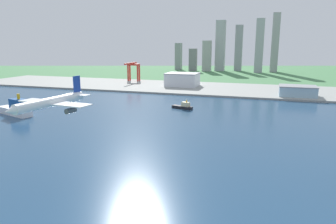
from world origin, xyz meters
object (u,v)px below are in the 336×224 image
(ferry_boat, at_px, (16,109))
(tugboat_small, at_px, (183,106))
(port_crane_red, at_px, (133,68))
(warehouse_annex, at_px, (298,91))
(airplane_landing, at_px, (50,103))
(warehouse_main, at_px, (182,79))

(ferry_boat, bearing_deg, tugboat_small, 28.28)
(tugboat_small, relative_size, port_crane_red, 0.51)
(ferry_boat, distance_m, port_crane_red, 280.57)
(ferry_boat, distance_m, warehouse_annex, 332.77)
(port_crane_red, bearing_deg, warehouse_annex, -17.54)
(airplane_landing, distance_m, warehouse_annex, 341.15)
(ferry_boat, bearing_deg, warehouse_annex, 35.69)
(warehouse_main, xyz_separation_m, warehouse_annex, (168.44, -49.20, -3.67))
(tugboat_small, relative_size, ferry_boat, 0.51)
(tugboat_small, bearing_deg, warehouse_annex, 43.17)
(tugboat_small, xyz_separation_m, ferry_boat, (-148.48, -79.90, 3.21))
(airplane_landing, height_order, warehouse_annex, airplane_landing)
(ferry_boat, bearing_deg, airplane_landing, -40.65)
(tugboat_small, bearing_deg, port_crane_red, 126.75)
(warehouse_annex, bearing_deg, ferry_boat, -144.31)
(airplane_landing, distance_m, tugboat_small, 202.71)
(ferry_boat, bearing_deg, port_crane_red, 90.17)
(tugboat_small, bearing_deg, airplane_landing, -92.91)
(tugboat_small, distance_m, port_crane_red, 250.65)
(port_crane_red, distance_m, warehouse_annex, 284.83)
(tugboat_small, distance_m, warehouse_annex, 167.09)
(airplane_landing, height_order, tugboat_small, airplane_landing)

